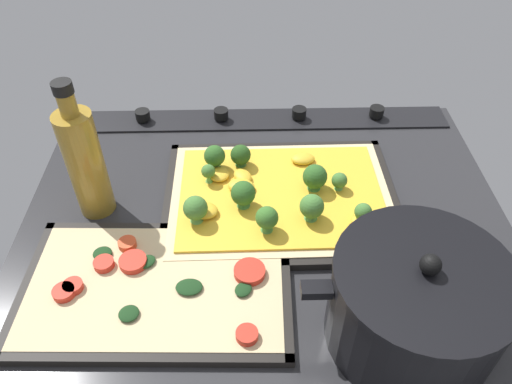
% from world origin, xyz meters
% --- Properties ---
extents(ground_plane, '(0.76, 0.65, 0.03)m').
position_xyz_m(ground_plane, '(0.00, 0.00, -0.01)').
color(ground_plane, '#28282B').
extents(stove_control_panel, '(0.73, 0.07, 0.03)m').
position_xyz_m(stove_control_panel, '(0.00, -0.29, 0.01)').
color(stove_control_panel, black).
rests_on(stove_control_panel, ground_plane).
extents(baking_tray_front, '(0.38, 0.29, 0.01)m').
position_xyz_m(baking_tray_front, '(-0.03, -0.06, 0.00)').
color(baking_tray_front, black).
rests_on(baking_tray_front, ground_plane).
extents(broccoli_pizza, '(0.35, 0.26, 0.06)m').
position_xyz_m(broccoli_pizza, '(-0.02, -0.05, 0.02)').
color(broccoli_pizza, beige).
rests_on(broccoli_pizza, baking_tray_front).
extents(baking_tray_back, '(0.37, 0.24, 0.01)m').
position_xyz_m(baking_tray_back, '(0.15, 0.11, 0.00)').
color(baking_tray_back, black).
rests_on(baking_tray_back, ground_plane).
extents(veggie_pizza_back, '(0.35, 0.21, 0.02)m').
position_xyz_m(veggie_pizza_back, '(0.15, 0.11, 0.01)').
color(veggie_pizza_back, '#CEB585').
rests_on(veggie_pizza_back, baking_tray_back).
extents(cooking_pot, '(0.28, 0.21, 0.15)m').
position_xyz_m(cooking_pot, '(-0.17, 0.19, 0.06)').
color(cooking_pot, black).
rests_on(cooking_pot, ground_plane).
extents(oil_bottle, '(0.06, 0.06, 0.23)m').
position_xyz_m(oil_bottle, '(0.27, -0.05, 0.10)').
color(oil_bottle, olive).
rests_on(oil_bottle, ground_plane).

